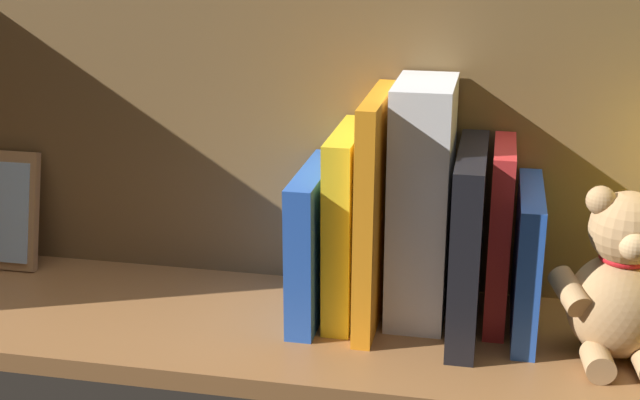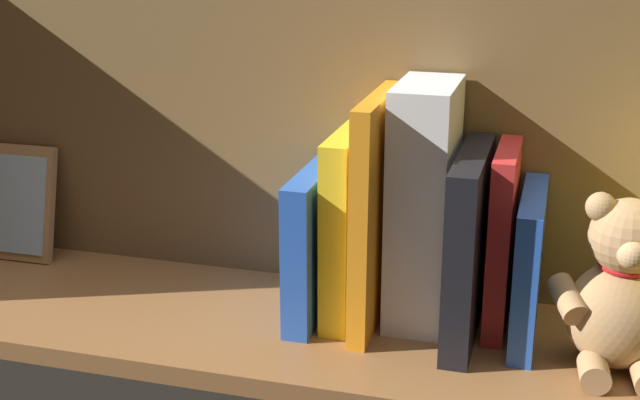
{
  "view_description": "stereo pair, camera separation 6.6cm",
  "coord_description": "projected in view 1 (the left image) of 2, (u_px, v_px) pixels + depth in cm",
  "views": [
    {
      "loc": [
        -18.2,
        87.66,
        43.95
      ],
      "look_at": [
        0.0,
        0.0,
        14.34
      ],
      "focal_mm": 48.98,
      "sensor_mm": 36.0,
      "label": 1
    },
    {
      "loc": [
        -24.57,
        86.09,
        43.95
      ],
      "look_at": [
        0.0,
        0.0,
        14.34
      ],
      "focal_mm": 48.98,
      "sensor_mm": 36.0,
      "label": 2
    }
  ],
  "objects": [
    {
      "name": "ground_plane",
      "position": [
        320.0,
        329.0,
        0.99
      ],
      "size": [
        110.71,
        28.83,
        2.2
      ],
      "primitive_type": "cube",
      "color": "brown"
    },
    {
      "name": "teddy_bear",
      "position": [
        622.0,
        284.0,
        0.88
      ],
      "size": [
        14.79,
        12.24,
        18.28
      ],
      "rotation": [
        0.0,
        0.0,
        0.08
      ],
      "color": "tan",
      "rests_on": "ground_plane"
    },
    {
      "name": "book_3",
      "position": [
        527.0,
        260.0,
        0.95
      ],
      "size": [
        2.5,
        16.24,
        16.07
      ],
      "primitive_type": "cube",
      "color": "blue",
      "rests_on": "ground_plane"
    },
    {
      "name": "book_4",
      "position": [
        499.0,
        234.0,
        0.96
      ],
      "size": [
        2.36,
        12.66,
        20.29
      ],
      "primitive_type": "cube",
      "rotation": [
        0.0,
        0.0,
        0.0
      ],
      "color": "red",
      "rests_on": "ground_plane"
    },
    {
      "name": "book_7",
      "position": [
        347.0,
        223.0,
        0.98
      ],
      "size": [
        3.05,
        15.15,
        21.38
      ],
      "primitive_type": "cube",
      "color": "yellow",
      "rests_on": "ground_plane"
    },
    {
      "name": "book_8",
      "position": [
        314.0,
        241.0,
        0.99
      ],
      "size": [
        2.98,
        16.92,
        16.99
      ],
      "primitive_type": "cube",
      "color": "blue",
      "rests_on": "ground_plane"
    },
    {
      "name": "picture_frame_leaning",
      "position": [
        0.0,
        210.0,
        1.12
      ],
      "size": [
        10.29,
        5.14,
        15.1
      ],
      "color": "#A87A4C",
      "rests_on": "ground_plane"
    },
    {
      "name": "shelf_back_panel",
      "position": [
        341.0,
        130.0,
        1.04
      ],
      "size": [
        110.71,
        1.5,
        38.49
      ],
      "primitive_type": "cube",
      "color": "brown",
      "rests_on": "ground_plane"
    },
    {
      "name": "book_5",
      "position": [
        468.0,
        241.0,
        0.94
      ],
      "size": [
        3.02,
        18.55,
        20.33
      ],
      "primitive_type": "cube",
      "color": "black",
      "rests_on": "ground_plane"
    },
    {
      "name": "book_6",
      "position": [
        375.0,
        209.0,
        0.96
      ],
      "size": [
        2.23,
        17.24,
        25.72
      ],
      "primitive_type": "cube",
      "rotation": [
        0.0,
        -0.01,
        0.0
      ],
      "color": "orange",
      "rests_on": "ground_plane"
    },
    {
      "name": "dictionary_thick_white",
      "position": [
        421.0,
        201.0,
        0.97
      ],
      "size": [
        6.39,
        12.86,
        26.88
      ],
      "primitive_type": "cube",
      "color": "white",
      "rests_on": "ground_plane"
    }
  ]
}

